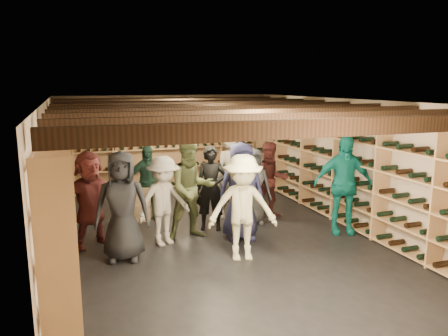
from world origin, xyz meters
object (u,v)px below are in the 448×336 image
at_px(person_3, 243,208).
at_px(person_7, 232,176).
at_px(person_8, 271,180).
at_px(person_10, 147,183).
at_px(person_2, 192,189).
at_px(person_5, 90,199).
at_px(crate_stack_left, 138,203).
at_px(person_9, 164,201).
at_px(crate_stack_right, 227,188).
at_px(crate_loose, 226,196).
at_px(person_6, 241,191).
at_px(person_4, 343,185).
at_px(person_0, 122,206).
at_px(person_12, 253,186).
at_px(person_1, 211,188).

distance_m(person_3, person_7, 2.17).
xyz_separation_m(person_8, person_10, (-2.37, 0.72, -0.02)).
xyz_separation_m(person_3, person_8, (1.36, 1.83, -0.05)).
height_order(person_2, person_5, person_2).
bearing_deg(crate_stack_left, person_7, -14.34).
relative_size(person_2, person_8, 1.14).
height_order(person_3, person_9, person_3).
bearing_deg(person_2, crate_stack_right, 52.86).
bearing_deg(crate_loose, person_9, -129.99).
bearing_deg(person_5, crate_stack_left, 28.47).
distance_m(crate_stack_left, person_2, 1.64).
xyz_separation_m(person_6, person_9, (-1.32, 0.18, -0.10)).
xyz_separation_m(crate_loose, person_10, (-1.99, -0.85, 0.67)).
xyz_separation_m(person_4, person_10, (-3.18, 2.02, -0.15)).
distance_m(crate_stack_left, person_6, 2.34).
relative_size(person_4, person_9, 1.19).
distance_m(person_0, person_2, 1.39).
height_order(crate_stack_right, person_3, person_3).
xyz_separation_m(crate_loose, person_6, (-0.66, -2.54, 0.77)).
bearing_deg(person_6, person_4, -3.41).
bearing_deg(person_9, person_12, -4.09).
xyz_separation_m(person_0, person_1, (1.72, 0.89, -0.06)).
bearing_deg(person_9, person_6, -28.29).
bearing_deg(person_1, person_3, -64.93).
relative_size(crate_loose, person_1, 0.32).
height_order(person_0, person_6, person_6).
bearing_deg(person_1, crate_loose, 86.85).
xyz_separation_m(person_2, person_12, (1.33, 0.40, -0.14)).
bearing_deg(person_2, person_1, 29.50).
distance_m(person_7, person_12, 0.56).
bearing_deg(person_3, crate_stack_right, 87.45).
xyz_separation_m(person_0, person_9, (0.73, 0.43, -0.09)).
bearing_deg(person_0, person_10, 81.17).
height_order(person_4, person_5, person_4).
bearing_deg(person_4, person_6, -168.74).
bearing_deg(person_3, person_8, 67.08).
distance_m(person_0, person_4, 3.90).
distance_m(person_4, person_7, 2.20).
bearing_deg(person_6, person_0, -166.37).
relative_size(person_10, person_12, 1.01).
height_order(person_4, person_9, person_4).
distance_m(crate_stack_right, person_9, 3.21).
xyz_separation_m(person_6, person_12, (0.54, 0.73, -0.11)).
relative_size(person_6, person_8, 1.11).
height_order(crate_stack_left, person_3, person_3).
bearing_deg(person_7, person_0, -133.40).
bearing_deg(person_8, person_5, -165.26).
bearing_deg(person_1, person_7, 67.69).
height_order(person_0, person_4, person_4).
bearing_deg(crate_stack_left, person_12, -24.70).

